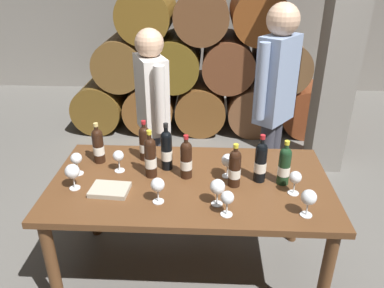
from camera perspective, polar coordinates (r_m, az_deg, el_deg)
The scene contains 24 objects.
ground_plane at distance 2.81m, azimuth -0.21°, elevation -18.76°, with size 14.00×14.00×0.00m, color #66635E.
barrel_stack at distance 4.73m, azimuth 1.43°, elevation 11.43°, with size 3.12×0.90×1.69m.
stone_pillar at distance 3.83m, azimuth 21.63°, elevation 14.35°, with size 0.32×0.32×2.60m, color gray.
dining_table at distance 2.38m, azimuth -0.23°, elevation -7.38°, with size 1.70×0.90×0.76m.
wine_bottle_0 at distance 2.32m, azimuth -6.27°, elevation -1.93°, with size 0.07×0.07×0.31m.
wine_bottle_1 at distance 2.30m, azimuth 10.27°, elevation -2.59°, with size 0.07×0.07×0.31m.
wine_bottle_2 at distance 2.40m, azimuth -3.85°, elevation -0.84°, with size 0.07×0.07×0.32m.
wine_bottle_3 at distance 2.30m, azimuth 13.73°, elevation -3.17°, with size 0.07×0.07×0.28m.
wine_bottle_4 at distance 2.30m, azimuth -0.88°, elevation -2.29°, with size 0.07×0.07×0.28m.
wine_bottle_5 at distance 2.52m, azimuth -7.12°, elevation 0.19°, with size 0.07×0.07×0.28m.
wine_bottle_6 at distance 2.24m, azimuth 6.44°, elevation -3.57°, with size 0.07×0.07×0.27m.
wine_bottle_7 at distance 2.55m, azimuth -13.92°, elevation -0.19°, with size 0.07×0.07×0.28m.
wine_glass_0 at distance 2.07m, azimuth 17.15°, elevation -7.77°, with size 0.08×0.08×0.16m.
wine_glass_1 at distance 2.09m, azimuth -5.19°, elevation -6.24°, with size 0.08×0.08×0.15m.
wine_glass_2 at distance 2.45m, azimuth -16.99°, elevation -2.21°, with size 0.07×0.07×0.15m.
wine_glass_3 at distance 2.23m, azimuth 15.27°, elevation -4.99°, with size 0.07×0.07×0.15m.
wine_glass_4 at distance 2.32m, azimuth 5.41°, elevation -2.54°, with size 0.08×0.08×0.16m.
wine_glass_5 at distance 2.42m, azimuth -11.01°, elevation -1.90°, with size 0.07×0.07×0.14m.
wine_glass_6 at distance 2.07m, azimuth 3.86°, elevation -6.52°, with size 0.08×0.08×0.16m.
wine_glass_7 at distance 2.30m, azimuth -17.55°, elevation -4.03°, with size 0.09×0.09×0.16m.
wine_glass_8 at distance 2.00m, azimuth 5.33°, elevation -8.17°, with size 0.07×0.07×0.15m.
tasting_notebook at distance 2.27m, azimuth -12.25°, elevation -6.74°, with size 0.22×0.16×0.03m, color #B2A893.
sommelier_presenting at distance 2.92m, azimuth 12.39°, elevation 6.95°, with size 0.34×0.40×1.72m.
taster_seated_left at distance 2.93m, azimuth -5.94°, elevation 4.93°, with size 0.30×0.46×1.54m.
Camera 1 is at (0.10, -1.97, 2.00)m, focal length 35.47 mm.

